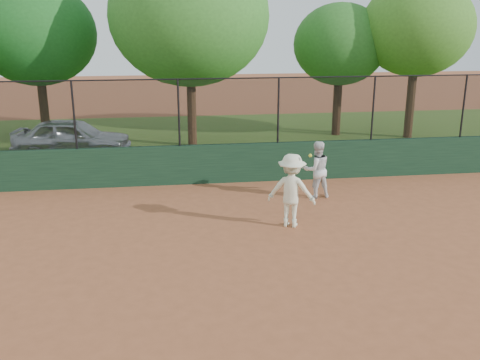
{
  "coord_description": "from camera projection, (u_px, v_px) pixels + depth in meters",
  "views": [
    {
      "loc": [
        -0.86,
        -9.77,
        4.83
      ],
      "look_at": [
        0.8,
        2.2,
        1.2
      ],
      "focal_mm": 40.0,
      "sensor_mm": 36.0,
      "label": 1
    }
  ],
  "objects": [
    {
      "name": "player_main",
      "position": [
        291.0,
        191.0,
        12.82
      ],
      "size": [
        1.33,
        1.06,
        1.86
      ],
      "color": "#ECEDC9",
      "rests_on": "ground"
    },
    {
      "name": "grass_strip",
      "position": [
        188.0,
        141.0,
        22.15
      ],
      "size": [
        36.0,
        12.0,
        0.01
      ],
      "primitive_type": "cube",
      "color": "#36551A",
      "rests_on": "ground"
    },
    {
      "name": "fence_assembly",
      "position": [
        195.0,
        111.0,
        15.81
      ],
      "size": [
        26.0,
        0.06,
        2.0
      ],
      "color": "black",
      "rests_on": "back_wall"
    },
    {
      "name": "ground",
      "position": [
        216.0,
        270.0,
        10.77
      ],
      "size": [
        80.0,
        80.0,
        0.0
      ],
      "primitive_type": "plane",
      "color": "#9E5533",
      "rests_on": "ground"
    },
    {
      "name": "parked_car",
      "position": [
        72.0,
        138.0,
        19.4
      ],
      "size": [
        4.37,
        2.22,
        1.43
      ],
      "primitive_type": "imported",
      "rotation": [
        0.0,
        0.0,
        1.44
      ],
      "color": "#A2A7AC",
      "rests_on": "ground"
    },
    {
      "name": "tree_4",
      "position": [
        417.0,
        28.0,
        21.58
      ],
      "size": [
        4.55,
        4.14,
        6.5
      ],
      "color": "#452C18",
      "rests_on": "ground"
    },
    {
      "name": "back_wall",
      "position": [
        197.0,
        164.0,
        16.29
      ],
      "size": [
        26.0,
        0.2,
        1.2
      ],
      "primitive_type": "cube",
      "color": "#1A3A23",
      "rests_on": "ground"
    },
    {
      "name": "tree_2",
      "position": [
        189.0,
        16.0,
        19.95
      ],
      "size": [
        6.03,
        5.48,
        7.56
      ],
      "color": "#4D2E1B",
      "rests_on": "ground"
    },
    {
      "name": "player_second",
      "position": [
        317.0,
        170.0,
        14.95
      ],
      "size": [
        0.87,
        0.72,
        1.62
      ],
      "primitive_type": "imported",
      "rotation": [
        0.0,
        0.0,
        3.29
      ],
      "color": "silver",
      "rests_on": "ground"
    },
    {
      "name": "tree_1",
      "position": [
        36.0,
        34.0,
        21.01
      ],
      "size": [
        4.7,
        4.27,
        6.33
      ],
      "color": "#462F18",
      "rests_on": "ground"
    },
    {
      "name": "tree_3",
      "position": [
        340.0,
        45.0,
        22.29
      ],
      "size": [
        3.92,
        3.57,
        5.54
      ],
      "color": "#3C2414",
      "rests_on": "ground"
    }
  ]
}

